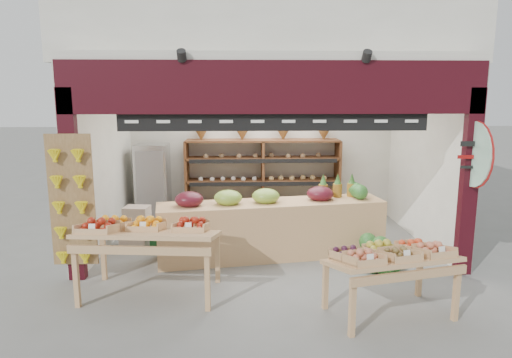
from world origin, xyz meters
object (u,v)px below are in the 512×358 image
object	(u,v)px
mid_counter	(271,227)
watermelon_pile	(379,257)
cardboard_stack	(150,232)
refrigerator	(153,184)
display_table_right	(391,256)
back_shelving	(263,165)
display_table_left	(142,231)

from	to	relation	value
mid_counter	watermelon_pile	size ratio (longest dim) A/B	5.18
cardboard_stack	refrigerator	bearing A→B (deg)	97.46
cardboard_stack	display_table_right	size ratio (longest dim) A/B	0.66
watermelon_pile	refrigerator	bearing A→B (deg)	145.31
back_shelving	cardboard_stack	xyz separation A→B (m)	(-2.00, -1.65, -0.89)
back_shelving	refrigerator	world-z (taller)	back_shelving
display_table_left	display_table_right	bearing A→B (deg)	-13.87
back_shelving	display_table_left	size ratio (longest dim) A/B	1.74
mid_counter	cardboard_stack	bearing A→B (deg)	164.79
cardboard_stack	back_shelving	bearing A→B (deg)	39.47
cardboard_stack	display_table_right	world-z (taller)	display_table_right
refrigerator	display_table_right	distance (m)	5.29
refrigerator	back_shelving	bearing A→B (deg)	5.51
cardboard_stack	mid_counter	world-z (taller)	mid_counter
cardboard_stack	display_table_right	xyz separation A→B (m)	(3.27, -2.56, 0.46)
display_table_left	watermelon_pile	xyz separation A→B (m)	(3.31, 0.65, -0.64)
mid_counter	refrigerator	bearing A→B (deg)	138.06
display_table_right	watermelon_pile	bearing A→B (deg)	77.49
refrigerator	mid_counter	distance (m)	2.99
display_table_left	display_table_right	distance (m)	3.09
refrigerator	mid_counter	world-z (taller)	refrigerator
refrigerator	watermelon_pile	size ratio (longest dim) A/B	2.29
display_table_left	back_shelving	bearing A→B (deg)	63.55
mid_counter	display_table_right	distance (m)	2.38
back_shelving	refrigerator	distance (m)	2.23
refrigerator	display_table_right	bearing A→B (deg)	-49.15
back_shelving	display_table_right	world-z (taller)	back_shelving
watermelon_pile	mid_counter	bearing A→B (deg)	158.23
refrigerator	display_table_right	xyz separation A→B (m)	(3.46, -4.00, -0.08)
mid_counter	display_table_left	world-z (taller)	mid_counter
mid_counter	watermelon_pile	xyz separation A→B (m)	(1.56, -0.62, -0.30)
display_table_right	watermelon_pile	world-z (taller)	display_table_right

